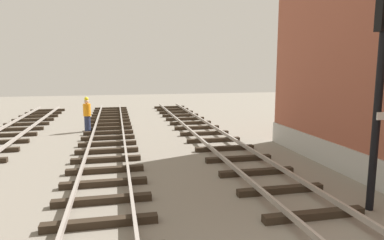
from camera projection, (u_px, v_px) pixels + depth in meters
name	position (u px, v px, depth m)	size (l,w,h in m)	color
signal_mast	(381.00, 71.00, 7.94)	(0.36, 0.40, 5.34)	black
track_worker_foreground	(87.00, 114.00, 18.47)	(0.40, 0.40, 1.87)	#262D4C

